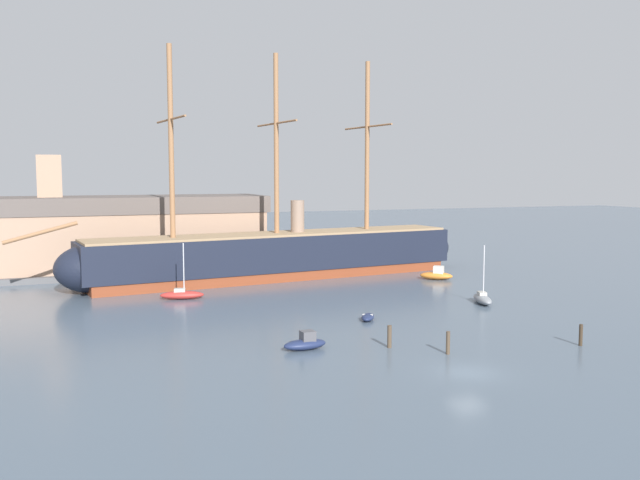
{
  "coord_description": "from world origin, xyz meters",
  "views": [
    {
      "loc": [
        -26.65,
        -40.35,
        14.12
      ],
      "look_at": [
        1.55,
        33.66,
        6.38
      ],
      "focal_mm": 38.16,
      "sensor_mm": 36.0,
      "label": 1
    }
  ],
  "objects": [
    {
      "name": "mooring_piling_right_pair",
      "position": [
        1.32,
        4.86,
        0.9
      ],
      "size": [
        0.32,
        0.32,
        1.81
      ],
      "primitive_type": "cylinder",
      "color": "#4C3D2D",
      "rests_on": "ground"
    },
    {
      "name": "mooring_piling_left_pair",
      "position": [
        12.95,
        3.26,
        0.89
      ],
      "size": [
        0.3,
        0.3,
        1.78
      ],
      "primitive_type": "cylinder",
      "color": "#382B1E",
      "rests_on": "ground"
    },
    {
      "name": "tall_ship",
      "position": [
        0.35,
        46.84,
        3.26
      ],
      "size": [
        62.05,
        15.81,
        29.89
      ],
      "color": "brown",
      "rests_on": "ground"
    },
    {
      "name": "dockside_warehouse_left",
      "position": [
        -26.02,
        60.29,
        5.44
      ],
      "size": [
        59.62,
        14.97,
        16.67
      ],
      "color": "#565659",
      "rests_on": "ground"
    },
    {
      "name": "sailboat_alongside_bow",
      "position": [
        -14.29,
        35.93,
        0.54
      ],
      "size": [
        5.11,
        2.54,
        6.38
      ],
      "color": "#B22D28",
      "rests_on": "ground"
    },
    {
      "name": "motorboat_alongside_stern",
      "position": [
        20.0,
        38.19,
        0.64
      ],
      "size": [
        4.52,
        4.13,
        1.82
      ],
      "color": "orange",
      "rests_on": "ground"
    },
    {
      "name": "sailboat_mid_right",
      "position": [
        16.01,
        21.74,
        0.54
      ],
      "size": [
        2.97,
        5.15,
        6.42
      ],
      "color": "gray",
      "rests_on": "ground"
    },
    {
      "name": "ground_plane",
      "position": [
        0.0,
        0.0,
        0.0
      ],
      "size": [
        400.0,
        400.0,
        0.0
      ],
      "primitive_type": "plane",
      "color": "#4C5B6B"
    },
    {
      "name": "mooring_piling_nearest",
      "position": [
        -2.06,
        8.31,
        0.92
      ],
      "size": [
        0.36,
        0.36,
        1.84
      ],
      "primitive_type": "cylinder",
      "color": "#4C3D2D",
      "rests_on": "ground"
    },
    {
      "name": "dinghy_near_centre",
      "position": [
        0.63,
        18.31,
        0.32
      ],
      "size": [
        2.42,
        2.9,
        0.64
      ],
      "color": "#1E284C",
      "rests_on": "ground"
    },
    {
      "name": "motorboat_foreground_left",
      "position": [
        -8.68,
        10.16,
        0.53
      ],
      "size": [
        3.71,
        1.74,
        1.52
      ],
      "color": "#1E284C",
      "rests_on": "ground"
    }
  ]
}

